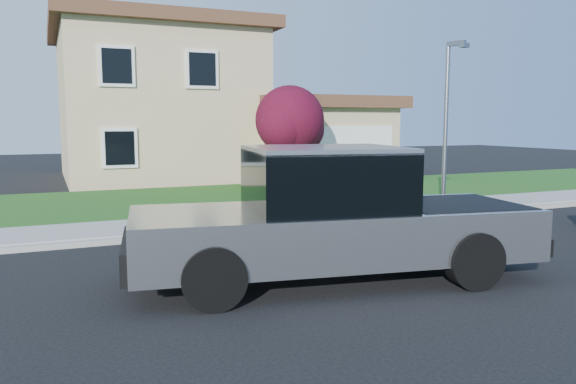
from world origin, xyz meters
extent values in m
plane|color=black|center=(0.00, 0.00, 0.00)|extent=(80.00, 80.00, 0.00)
cube|color=gray|center=(1.00, 2.90, 0.06)|extent=(40.00, 0.20, 0.12)
cube|color=gray|center=(1.00, 4.00, 0.07)|extent=(40.00, 2.00, 0.15)
cube|color=#134415|center=(1.00, 8.50, 0.05)|extent=(40.00, 7.00, 0.10)
cube|color=tan|center=(0.00, 17.00, 3.20)|extent=(8.00, 9.00, 6.40)
cube|color=tan|center=(6.50, 14.00, 1.60)|extent=(5.50, 6.00, 3.20)
cube|color=white|center=(6.50, 10.98, 1.25)|extent=(4.60, 0.12, 2.30)
cube|color=#4C2D1E|center=(0.00, 17.00, 6.60)|extent=(8.80, 9.80, 0.50)
cube|color=#4C2D1E|center=(6.50, 14.00, 3.40)|extent=(6.20, 6.80, 0.50)
cube|color=white|center=(-2.20, 12.45, 4.60)|extent=(1.30, 0.10, 1.50)
cube|color=white|center=(1.00, 12.45, 4.60)|extent=(1.30, 0.10, 1.50)
cube|color=black|center=(-2.20, 12.45, 1.60)|extent=(1.30, 0.10, 1.50)
cylinder|color=black|center=(-2.73, -2.01, 0.45)|extent=(0.95, 0.48, 0.90)
cylinder|color=black|center=(-2.39, 0.04, 0.45)|extent=(0.95, 0.48, 0.90)
cylinder|color=black|center=(1.23, -2.65, 0.45)|extent=(0.95, 0.48, 0.90)
cylinder|color=black|center=(1.56, -0.60, 0.45)|extent=(0.95, 0.48, 0.90)
cube|color=#A2A4A9|center=(-0.50, -1.32, 0.78)|extent=(6.72, 3.27, 0.81)
cube|color=black|center=(-0.67, -1.29, 1.64)|extent=(2.68, 2.46, 0.96)
cube|color=#A2A4A9|center=(-0.67, -1.29, 2.13)|extent=(2.68, 2.46, 0.09)
cube|color=black|center=(1.62, -1.66, 1.16)|extent=(2.32, 2.22, 0.07)
cube|color=black|center=(-3.71, -0.80, 0.62)|extent=(0.48, 2.14, 0.45)
cube|color=black|center=(2.71, -1.84, 0.56)|extent=(0.48, 2.14, 0.28)
cube|color=black|center=(-1.36, 0.06, 1.52)|extent=(0.17, 0.27, 0.20)
imported|color=tan|center=(1.96, 1.88, 0.76)|extent=(0.61, 0.46, 1.53)
cylinder|color=tan|center=(1.96, 1.88, 1.55)|extent=(0.41, 0.41, 0.04)
cylinder|color=tan|center=(1.96, 1.88, 1.61)|extent=(0.20, 0.20, 0.14)
cylinder|color=black|center=(3.35, 9.30, 0.96)|extent=(0.22, 0.22, 1.72)
sphere|color=#490F1F|center=(3.35, 9.30, 2.63)|extent=(2.48, 2.48, 2.48)
sphere|color=#490F1F|center=(3.89, 9.63, 2.31)|extent=(1.83, 1.83, 1.83)
sphere|color=#490F1F|center=(2.92, 8.98, 2.42)|extent=(1.72, 1.72, 1.72)
cube|color=black|center=(1.30, 3.10, 0.67)|extent=(0.74, 0.83, 1.04)
cube|color=black|center=(1.30, 3.10, 1.23)|extent=(0.82, 0.90, 0.08)
cylinder|color=slate|center=(4.50, 2.16, 2.24)|extent=(0.11, 0.11, 4.47)
cube|color=slate|center=(4.56, 1.94, 4.47)|extent=(0.24, 0.50, 0.11)
cube|color=slate|center=(4.62, 1.73, 4.40)|extent=(0.26, 0.22, 0.11)
camera|label=1|loc=(-4.76, -9.26, 2.57)|focal=35.00mm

